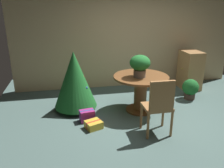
{
  "coord_description": "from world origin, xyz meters",
  "views": [
    {
      "loc": [
        -1.61,
        -3.79,
        2.18
      ],
      "look_at": [
        -0.83,
        0.17,
        0.77
      ],
      "focal_mm": 36.97,
      "sensor_mm": 36.0,
      "label": 1
    }
  ],
  "objects_px": {
    "gift_box_gold": "(94,125)",
    "potted_plant": "(190,88)",
    "round_dining_table": "(141,88)",
    "gift_box_purple": "(87,116)",
    "flower_vase": "(140,64)",
    "wooden_cabinet": "(190,70)",
    "holiday_tree": "(75,80)",
    "wooden_chair_near": "(159,104)"
  },
  "relations": [
    {
      "from": "gift_box_gold",
      "to": "round_dining_table",
      "type": "bearing_deg",
      "value": 27.71
    },
    {
      "from": "flower_vase",
      "to": "gift_box_purple",
      "type": "relative_size",
      "value": 1.48
    },
    {
      "from": "holiday_tree",
      "to": "wooden_cabinet",
      "type": "bearing_deg",
      "value": 13.86
    },
    {
      "from": "holiday_tree",
      "to": "wooden_cabinet",
      "type": "distance_m",
      "value": 3.16
    },
    {
      "from": "round_dining_table",
      "to": "holiday_tree",
      "type": "distance_m",
      "value": 1.39
    },
    {
      "from": "gift_box_gold",
      "to": "potted_plant",
      "type": "bearing_deg",
      "value": 20.97
    },
    {
      "from": "gift_box_purple",
      "to": "round_dining_table",
      "type": "bearing_deg",
      "value": 12.66
    },
    {
      "from": "holiday_tree",
      "to": "wooden_cabinet",
      "type": "relative_size",
      "value": 1.26
    },
    {
      "from": "gift_box_purple",
      "to": "wooden_cabinet",
      "type": "xyz_separation_m",
      "value": [
        2.88,
        1.34,
        0.39
      ]
    },
    {
      "from": "flower_vase",
      "to": "wooden_cabinet",
      "type": "height_order",
      "value": "flower_vase"
    },
    {
      "from": "gift_box_purple",
      "to": "holiday_tree",
      "type": "bearing_deg",
      "value": 107.63
    },
    {
      "from": "round_dining_table",
      "to": "holiday_tree",
      "type": "height_order",
      "value": "holiday_tree"
    },
    {
      "from": "holiday_tree",
      "to": "gift_box_purple",
      "type": "distance_m",
      "value": 0.83
    },
    {
      "from": "wooden_chair_near",
      "to": "round_dining_table",
      "type": "bearing_deg",
      "value": 90.0
    },
    {
      "from": "round_dining_table",
      "to": "gift_box_purple",
      "type": "xyz_separation_m",
      "value": [
        -1.16,
        -0.26,
        -0.4
      ]
    },
    {
      "from": "round_dining_table",
      "to": "flower_vase",
      "type": "height_order",
      "value": "flower_vase"
    },
    {
      "from": "round_dining_table",
      "to": "gift_box_purple",
      "type": "bearing_deg",
      "value": -167.34
    },
    {
      "from": "round_dining_table",
      "to": "wooden_chair_near",
      "type": "relative_size",
      "value": 1.11
    },
    {
      "from": "gift_box_gold",
      "to": "wooden_cabinet",
      "type": "relative_size",
      "value": 0.35
    },
    {
      "from": "wooden_chair_near",
      "to": "potted_plant",
      "type": "distance_m",
      "value": 1.96
    },
    {
      "from": "potted_plant",
      "to": "round_dining_table",
      "type": "bearing_deg",
      "value": -164.73
    },
    {
      "from": "gift_box_purple",
      "to": "gift_box_gold",
      "type": "bearing_deg",
      "value": -73.07
    },
    {
      "from": "gift_box_gold",
      "to": "potted_plant",
      "type": "xyz_separation_m",
      "value": [
        2.44,
        0.93,
        0.2
      ]
    },
    {
      "from": "wooden_chair_near",
      "to": "holiday_tree",
      "type": "relative_size",
      "value": 0.8
    },
    {
      "from": "flower_vase",
      "to": "potted_plant",
      "type": "bearing_deg",
      "value": 16.97
    },
    {
      "from": "wooden_chair_near",
      "to": "gift_box_purple",
      "type": "distance_m",
      "value": 1.44
    },
    {
      "from": "holiday_tree",
      "to": "round_dining_table",
      "type": "bearing_deg",
      "value": -13.52
    },
    {
      "from": "flower_vase",
      "to": "potted_plant",
      "type": "relative_size",
      "value": 0.92
    },
    {
      "from": "gift_box_purple",
      "to": "wooden_cabinet",
      "type": "relative_size",
      "value": 0.3
    },
    {
      "from": "flower_vase",
      "to": "round_dining_table",
      "type": "bearing_deg",
      "value": 48.33
    },
    {
      "from": "holiday_tree",
      "to": "wooden_chair_near",
      "type": "bearing_deg",
      "value": -44.36
    },
    {
      "from": "flower_vase",
      "to": "potted_plant",
      "type": "height_order",
      "value": "flower_vase"
    },
    {
      "from": "wooden_chair_near",
      "to": "gift_box_gold",
      "type": "height_order",
      "value": "wooden_chair_near"
    },
    {
      "from": "holiday_tree",
      "to": "potted_plant",
      "type": "height_order",
      "value": "holiday_tree"
    },
    {
      "from": "round_dining_table",
      "to": "wooden_cabinet",
      "type": "height_order",
      "value": "wooden_cabinet"
    },
    {
      "from": "gift_box_purple",
      "to": "gift_box_gold",
      "type": "distance_m",
      "value": 0.32
    },
    {
      "from": "round_dining_table",
      "to": "flower_vase",
      "type": "relative_size",
      "value": 2.53
    },
    {
      "from": "wooden_cabinet",
      "to": "potted_plant",
      "type": "height_order",
      "value": "wooden_cabinet"
    },
    {
      "from": "round_dining_table",
      "to": "holiday_tree",
      "type": "bearing_deg",
      "value": 166.48
    },
    {
      "from": "gift_box_gold",
      "to": "wooden_chair_near",
      "type": "bearing_deg",
      "value": -21.97
    },
    {
      "from": "wooden_chair_near",
      "to": "wooden_cabinet",
      "type": "height_order",
      "value": "wooden_chair_near"
    },
    {
      "from": "flower_vase",
      "to": "holiday_tree",
      "type": "relative_size",
      "value": 0.35
    }
  ]
}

